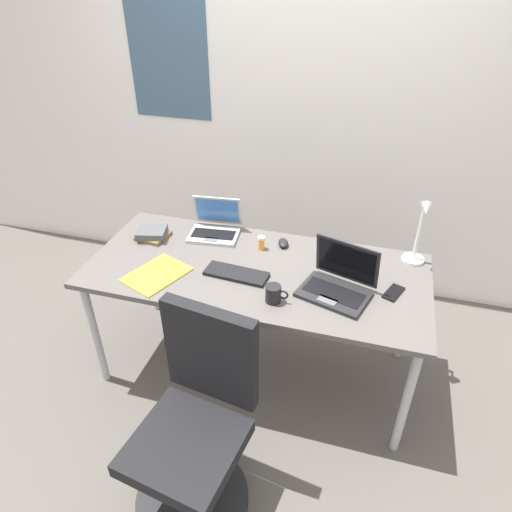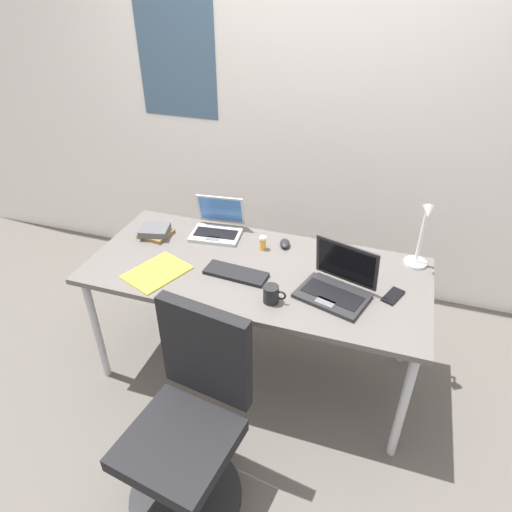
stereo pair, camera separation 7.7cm
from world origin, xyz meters
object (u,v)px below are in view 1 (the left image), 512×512
Objects in this scene: paper_folder_mid_desk at (157,274)px; computer_mouse at (283,243)px; cell_phone at (393,293)px; office_chair at (196,434)px; external_keyboard at (236,274)px; desk_lamp at (420,232)px; laptop_near_lamp at (338,284)px; book_stack at (152,234)px; coffee_mug at (274,294)px; laptop_near_mouse at (215,228)px; pill_bottle at (261,243)px.

computer_mouse is at bearing 39.37° from paper_folder_mid_desk.
cell_phone is 1.14m from office_chair.
external_keyboard is 3.44× the size of computer_mouse.
desk_lamp is at bearing 95.16° from cell_phone.
book_stack is at bearing 169.07° from laptop_near_lamp.
computer_mouse is 0.85× the size of coffee_mug.
external_keyboard is at bearing -55.36° from laptop_near_mouse.
paper_folder_mid_desk is (-1.28, -0.48, -0.19)m from desk_lamp.
office_chair reaches higher than cell_phone.
office_chair reaches higher than coffee_mug.
external_keyboard is at bearing -157.59° from desk_lamp.
desk_lamp is 4.17× the size of computer_mouse.
cell_phone is at bearing 8.75° from paper_folder_mid_desk.
external_keyboard is at bearing 147.66° from coffee_mug.
laptop_near_mouse is 0.45m from external_keyboard.
laptop_near_lamp is 0.49m from computer_mouse.
computer_mouse is at bearing -179.09° from desk_lamp.
laptop_near_lamp is at bearing -135.52° from desk_lamp.
cell_phone is at bearing -42.02° from computer_mouse.
desk_lamp is 1.14m from laptop_near_mouse.
paper_folder_mid_desk is (-0.40, -0.11, -0.01)m from external_keyboard.
laptop_near_lamp is 0.32m from coffee_mug.
office_chair is at bearing -90.93° from pill_bottle.
desk_lamp is at bearing 20.40° from paper_folder_mid_desk.
book_stack is at bearing -174.65° from pill_bottle.
pill_bottle is at bearing 112.62° from coffee_mug.
laptop_near_lamp is 4.93× the size of pill_bottle.
cell_phone is 0.44× the size of paper_folder_mid_desk.
coffee_mug reaches higher than paper_folder_mid_desk.
laptop_near_mouse is at bearing -173.36° from cell_phone.
external_keyboard is 2.92× the size of coffee_mug.
laptop_near_mouse is at bearing 22.91° from book_stack.
laptop_near_mouse is at bearing 133.52° from coffee_mug.
cell_phone is 0.72× the size of book_stack.
desk_lamp is at bearing 26.59° from external_keyboard.
computer_mouse is 0.68m from cell_phone.
laptop_near_mouse is 1.08m from cell_phone.
laptop_near_lamp is at bearing -61.94° from computer_mouse.
pill_bottle is at bearing 5.35° from book_stack.
pill_bottle is at bearing -173.76° from cell_phone.
pill_bottle is 0.42× the size of book_stack.
office_chair is at bearing -114.46° from computer_mouse.
desk_lamp is at bearing 52.09° from office_chair.
coffee_mug reaches higher than book_stack.
desk_lamp is 1.49m from book_stack.
coffee_mug is at bearing -3.37° from paper_folder_mid_desk.
laptop_near_lamp is 0.95m from office_chair.
laptop_near_mouse is (-1.13, 0.00, -0.15)m from desk_lamp.
coffee_mug is (0.49, -0.52, 0.00)m from laptop_near_mouse.
cell_phone is at bearing 12.90° from laptop_near_lamp.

